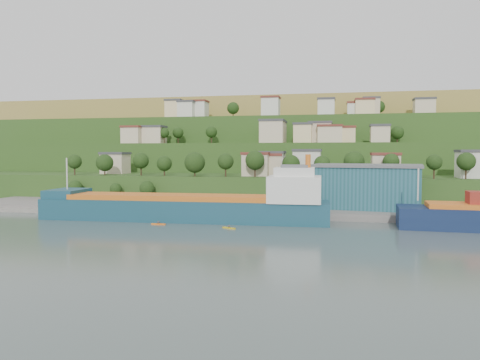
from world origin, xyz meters
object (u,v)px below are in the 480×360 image
(cargo_ship_near, at_px, (192,209))
(warehouse, at_px, (366,186))
(caravan, at_px, (80,202))
(kayak_orange, at_px, (158,223))

(cargo_ship_near, height_order, warehouse, cargo_ship_near)
(warehouse, xyz_separation_m, caravan, (-87.50, -9.34, -5.86))
(cargo_ship_near, xyz_separation_m, caravan, (-41.02, 13.27, -0.63))
(warehouse, distance_m, kayak_orange, 61.73)
(cargo_ship_near, bearing_deg, warehouse, 23.86)
(kayak_orange, bearing_deg, cargo_ship_near, 50.31)
(cargo_ship_near, height_order, caravan, cargo_ship_near)
(warehouse, relative_size, kayak_orange, 8.97)
(kayak_orange, bearing_deg, caravan, 144.29)
(warehouse, height_order, caravan, warehouse)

